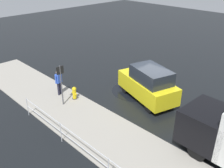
% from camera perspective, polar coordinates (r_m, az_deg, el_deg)
% --- Properties ---
extents(ground_plane, '(60.00, 60.00, 0.00)m').
position_cam_1_polar(ground_plane, '(14.94, 9.02, -3.65)').
color(ground_plane, black).
extents(kerb_strip, '(24.00, 3.20, 0.04)m').
position_cam_1_polar(kerb_strip, '(12.30, -3.09, -10.50)').
color(kerb_strip, gray).
rests_on(kerb_strip, ground).
extents(moving_hatchback, '(4.22, 2.76, 2.06)m').
position_cam_1_polar(moving_hatchback, '(14.51, 8.29, 0.04)').
color(moving_hatchback, yellow).
rests_on(moving_hatchback, ground).
extents(fire_hydrant, '(0.42, 0.31, 0.80)m').
position_cam_1_polar(fire_hydrant, '(14.84, -8.60, -2.08)').
color(fire_hydrant, gold).
rests_on(fire_hydrant, ground).
extents(pedestrian, '(0.33, 0.55, 1.62)m').
position_cam_1_polar(pedestrian, '(15.23, -12.09, 0.74)').
color(pedestrian, blue).
rests_on(pedestrian, ground).
extents(metal_railing, '(9.22, 0.04, 1.05)m').
position_cam_1_polar(metal_railing, '(10.40, -6.84, -13.63)').
color(metal_railing, '#B7BABF').
rests_on(metal_railing, ground).
extents(sign_post, '(0.07, 0.44, 2.40)m').
position_cam_1_polar(sign_post, '(13.83, -11.60, 0.92)').
color(sign_post, '#4C4C51').
rests_on(sign_post, ground).
extents(puddle_patch, '(2.85, 2.85, 0.01)m').
position_cam_1_polar(puddle_patch, '(15.86, 5.10, -1.52)').
color(puddle_patch, black).
rests_on(puddle_patch, ground).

